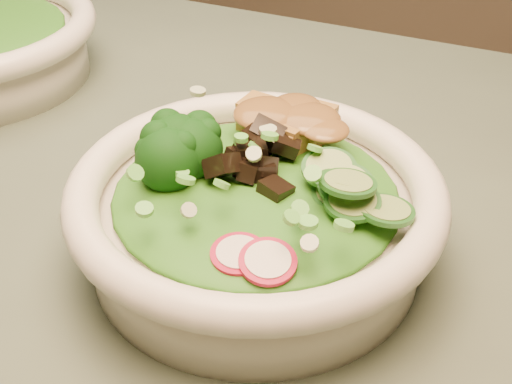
% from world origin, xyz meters
% --- Properties ---
extents(dining_table, '(1.20, 0.80, 0.75)m').
position_xyz_m(dining_table, '(0.00, 0.00, 0.64)').
color(dining_table, black).
rests_on(dining_table, ground).
extents(salad_bowl, '(0.26, 0.26, 0.07)m').
position_xyz_m(salad_bowl, '(0.14, -0.04, 0.79)').
color(salad_bowl, white).
rests_on(salad_bowl, dining_table).
extents(lettuce_bed, '(0.20, 0.20, 0.02)m').
position_xyz_m(lettuce_bed, '(0.14, -0.04, 0.81)').
color(lettuce_bed, '#275E13').
rests_on(lettuce_bed, salad_bowl).
extents(broccoli_florets, '(0.09, 0.08, 0.04)m').
position_xyz_m(broccoli_florets, '(0.07, -0.04, 0.82)').
color(broccoli_florets, black).
rests_on(broccoli_florets, salad_bowl).
extents(radish_slices, '(0.11, 0.06, 0.02)m').
position_xyz_m(radish_slices, '(0.14, -0.10, 0.81)').
color(radish_slices, '#A10C2D').
rests_on(radish_slices, salad_bowl).
extents(cucumber_slices, '(0.08, 0.08, 0.04)m').
position_xyz_m(cucumber_slices, '(0.20, -0.03, 0.82)').
color(cucumber_slices, '#92B363').
rests_on(cucumber_slices, salad_bowl).
extents(mushroom_heap, '(0.08, 0.08, 0.04)m').
position_xyz_m(mushroom_heap, '(0.13, -0.02, 0.82)').
color(mushroom_heap, black).
rests_on(mushroom_heap, salad_bowl).
extents(tofu_cubes, '(0.10, 0.07, 0.04)m').
position_xyz_m(tofu_cubes, '(0.13, 0.03, 0.82)').
color(tofu_cubes, olive).
rests_on(tofu_cubes, salad_bowl).
extents(peanut_sauce, '(0.07, 0.05, 0.02)m').
position_xyz_m(peanut_sauce, '(0.13, 0.03, 0.83)').
color(peanut_sauce, brown).
rests_on(peanut_sauce, tofu_cubes).
extents(scallion_garnish, '(0.19, 0.19, 0.02)m').
position_xyz_m(scallion_garnish, '(0.14, -0.04, 0.83)').
color(scallion_garnish, '#5CBD42').
rests_on(scallion_garnish, salad_bowl).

